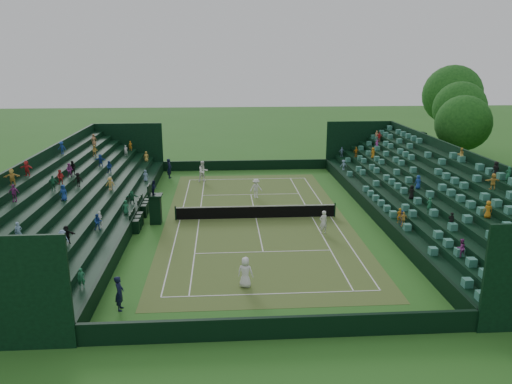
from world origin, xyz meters
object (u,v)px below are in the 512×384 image
Objects in this scene: umpire_chair at (155,205)px; player_far_west at (203,171)px; player_near_west at (245,272)px; tennis_net at (256,212)px; player_far_east at (256,188)px; player_near_east at (323,222)px.

umpire_chair reaches higher than player_far_west.
player_near_west is 0.83× the size of player_far_west.
player_far_east is at bearing 86.06° from tennis_net.
player_far_east reaches higher than tennis_net.
umpire_chair is at bearing -127.41° from player_far_west.
umpire_chair reaches higher than player_near_west.
player_far_west reaches higher than player_far_east.
player_far_west is 1.21× the size of player_far_east.
player_far_east is at bearing -85.43° from player_near_east.
player_far_west is at bearing 115.87° from player_far_east.
player_far_east is at bearing 38.78° from umpire_chair.
umpire_chair reaches higher than player_near_east.
player_near_west reaches higher than player_far_east.
player_far_west is (-2.90, 22.23, 0.17)m from player_near_west.
player_far_west is at bearing 76.04° from umpire_chair.
tennis_net is 12.00m from player_far_west.
tennis_net is at bearing -106.35° from player_far_east.
player_near_west reaches higher than player_near_east.
player_near_east is 9.71m from player_far_east.
umpire_chair is at bearing -175.46° from tennis_net.
player_near_west is (5.83, -10.43, -0.52)m from umpire_chair.
umpire_chair is at bearing -33.11° from player_near_east.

